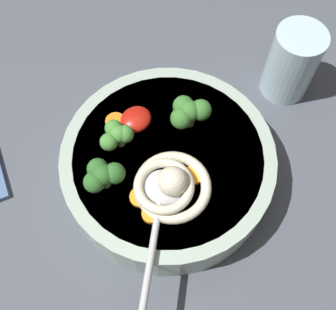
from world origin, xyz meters
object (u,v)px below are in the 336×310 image
object	(u,v)px
noodle_pile	(171,185)
drinking_glass	(292,63)
soup_bowl	(168,166)
soup_spoon	(160,199)

from	to	relation	value
noodle_pile	drinking_glass	bearing A→B (deg)	-171.31
soup_bowl	soup_spoon	world-z (taller)	soup_spoon
noodle_pile	soup_spoon	world-z (taller)	noodle_pile
soup_spoon	drinking_glass	bearing A→B (deg)	147.15
soup_bowl	soup_spoon	xyz separation A→B (cm)	(4.48, 4.00, 3.93)
noodle_pile	soup_bowl	bearing A→B (deg)	-125.41
soup_bowl	drinking_glass	size ratio (longest dim) A/B	2.40
soup_bowl	soup_spoon	size ratio (longest dim) A/B	1.75
soup_bowl	drinking_glass	distance (cm)	22.70
soup_bowl	noodle_pile	xyz separation A→B (cm)	(2.55, 3.59, 4.37)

